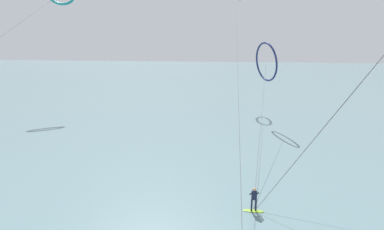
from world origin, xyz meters
The scene contains 3 objects.
sea_water centered at (0.00, 107.79, 0.04)m, with size 400.00×200.00×0.08m, color slate.
surfer_lime centered at (4.62, 19.79, 0.82)m, with size 1.40×0.63×1.70m.
kite_navy centered at (6.69, 42.89, 8.68)m, with size 3.71×25.71×11.31m.
Camera 1 is at (3.51, 1.31, 10.80)m, focal length 28.22 mm.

